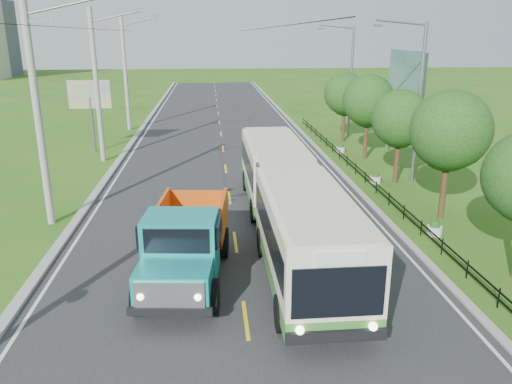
{
  "coord_description": "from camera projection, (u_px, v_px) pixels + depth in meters",
  "views": [
    {
      "loc": [
        -0.91,
        -13.21,
        8.25
      ],
      "look_at": [
        0.95,
        6.87,
        1.9
      ],
      "focal_mm": 35.0,
      "sensor_mm": 36.0,
      "label": 1
    }
  ],
  "objects": [
    {
      "name": "tree_fourth",
      "position": [
        400.0,
        121.0,
        28.32
      ],
      "size": [
        3.24,
        3.31,
        5.4
      ],
      "color": "#382314",
      "rests_on": "ground"
    },
    {
      "name": "tree_third",
      "position": [
        450.0,
        134.0,
        22.51
      ],
      "size": [
        3.6,
        3.62,
        6.0
      ],
      "color": "#382314",
      "rests_on": "ground"
    },
    {
      "name": "pole_far",
      "position": [
        126.0,
        73.0,
        44.2
      ],
      "size": [
        3.51,
        0.32,
        10.0
      ],
      "color": "gray",
      "rests_on": "ground"
    },
    {
      "name": "billboard_left",
      "position": [
        90.0,
        99.0,
        35.91
      ],
      "size": [
        3.0,
        0.2,
        5.2
      ],
      "color": "slate",
      "rests_on": "ground"
    },
    {
      "name": "tree_fifth",
      "position": [
        368.0,
        103.0,
        33.94
      ],
      "size": [
        3.48,
        3.52,
        5.8
      ],
      "color": "#382314",
      "rests_on": "ground"
    },
    {
      "name": "tree_back",
      "position": [
        345.0,
        96.0,
        39.7
      ],
      "size": [
        3.3,
        3.36,
        5.5
      ],
      "color": "#382314",
      "rests_on": "ground"
    },
    {
      "name": "planter_far",
      "position": [
        341.0,
        149.0,
        36.67
      ],
      "size": [
        0.64,
        0.64,
        0.67
      ],
      "color": "silver",
      "rests_on": "ground"
    },
    {
      "name": "curb_right",
      "position": [
        327.0,
        159.0,
        34.71
      ],
      "size": [
        0.3,
        120.0,
        0.1
      ],
      "primitive_type": "cube",
      "color": "#9E9E99",
      "rests_on": "ground"
    },
    {
      "name": "centre_dash",
      "position": [
        246.0,
        320.0,
        15.1
      ],
      "size": [
        0.12,
        2.2,
        0.0
      ],
      "primitive_type": "cube",
      "color": "yellow",
      "rests_on": "road"
    },
    {
      "name": "pole_near",
      "position": [
        38.0,
        112.0,
        21.4
      ],
      "size": [
        3.51,
        0.32,
        10.0
      ],
      "color": "gray",
      "rests_on": "ground"
    },
    {
      "name": "bus",
      "position": [
        288.0,
        195.0,
        20.59
      ],
      "size": [
        2.78,
        16.73,
        3.23
      ],
      "rotation": [
        0.0,
        0.0,
        0.0
      ],
      "color": "#3B7B31",
      "rests_on": "ground"
    },
    {
      "name": "edge_line_right",
      "position": [
        320.0,
        159.0,
        34.68
      ],
      "size": [
        0.12,
        120.0,
        0.0
      ],
      "primitive_type": "cube",
      "color": "silver",
      "rests_on": "road"
    },
    {
      "name": "streetlight_far",
      "position": [
        349.0,
        78.0,
        41.16
      ],
      "size": [
        3.02,
        0.2,
        9.07
      ],
      "color": "slate",
      "rests_on": "ground"
    },
    {
      "name": "curb_left",
      "position": [
        117.0,
        163.0,
        33.45
      ],
      "size": [
        0.4,
        120.0,
        0.15
      ],
      "primitive_type": "cube",
      "color": "#9E9E99",
      "rests_on": "ground"
    },
    {
      "name": "dump_truck",
      "position": [
        186.0,
        239.0,
        17.13
      ],
      "size": [
        3.17,
        6.81,
        2.77
      ],
      "rotation": [
        0.0,
        0.0,
        -0.11
      ],
      "color": "teal",
      "rests_on": "ground"
    },
    {
      "name": "streetlight_mid",
      "position": [
        417.0,
        98.0,
        27.86
      ],
      "size": [
        3.02,
        0.2,
        9.07
      ],
      "color": "slate",
      "rests_on": "ground"
    },
    {
      "name": "ground",
      "position": [
        246.0,
        320.0,
        15.11
      ],
      "size": [
        240.0,
        240.0,
        0.0
      ],
      "primitive_type": "plane",
      "color": "#2A5C15",
      "rests_on": "ground"
    },
    {
      "name": "railing_right",
      "position": [
        365.0,
        178.0,
        29.01
      ],
      "size": [
        0.04,
        40.0,
        0.6
      ],
      "primitive_type": "cube",
      "color": "black",
      "rests_on": "ground"
    },
    {
      "name": "planter_mid",
      "position": [
        375.0,
        178.0,
        29.07
      ],
      "size": [
        0.64,
        0.64,
        0.67
      ],
      "color": "silver",
      "rests_on": "ground"
    },
    {
      "name": "planter_near",
      "position": [
        435.0,
        229.0,
        21.47
      ],
      "size": [
        0.64,
        0.64,
        0.67
      ],
      "color": "silver",
      "rests_on": "ground"
    },
    {
      "name": "billboard_right",
      "position": [
        406.0,
        80.0,
        33.58
      ],
      "size": [
        0.24,
        6.0,
        7.3
      ],
      "color": "slate",
      "rests_on": "ground"
    },
    {
      "name": "pole_mid",
      "position": [
        97.0,
        86.0,
        32.8
      ],
      "size": [
        3.51,
        0.32,
        10.0
      ],
      "color": "gray",
      "rests_on": "ground"
    },
    {
      "name": "road",
      "position": [
        225.0,
        161.0,
        34.1
      ],
      "size": [
        14.0,
        120.0,
        0.02
      ],
      "primitive_type": "cube",
      "color": "#28282B",
      "rests_on": "ground"
    },
    {
      "name": "edge_line_left",
      "position": [
        126.0,
        163.0,
        33.51
      ],
      "size": [
        0.12,
        120.0,
        0.0
      ],
      "primitive_type": "cube",
      "color": "silver",
      "rests_on": "road"
    }
  ]
}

